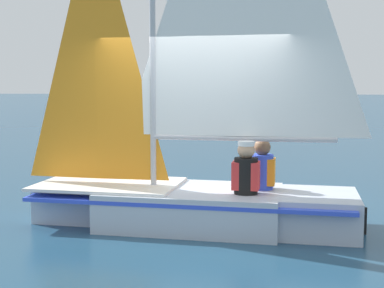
% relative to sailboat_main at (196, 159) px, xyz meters
% --- Properties ---
extents(ground_plane, '(260.00, 260.00, 0.00)m').
position_rel_sailboat_main_xyz_m(ground_plane, '(0.05, -0.00, -0.89)').
color(ground_plane, navy).
extents(sailboat_main, '(4.38, 1.47, 5.90)m').
position_rel_sailboat_main_xyz_m(sailboat_main, '(0.00, 0.00, 0.00)').
color(sailboat_main, '#B2BCCC').
rests_on(sailboat_main, ground_plane).
extents(sailor_helm, '(0.34, 0.30, 1.16)m').
position_rel_sailboat_main_xyz_m(sailor_helm, '(-0.68, 0.19, -0.26)').
color(sailor_helm, black).
rests_on(sailor_helm, ground_plane).
extents(sailor_crew, '(0.34, 0.30, 1.16)m').
position_rel_sailboat_main_xyz_m(sailor_crew, '(-0.86, -0.18, -0.27)').
color(sailor_crew, black).
rests_on(sailor_crew, ground_plane).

